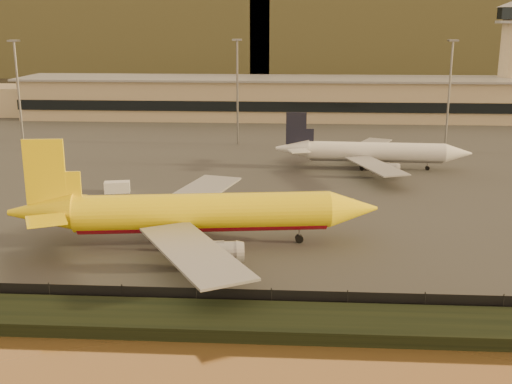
% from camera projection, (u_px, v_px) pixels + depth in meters
% --- Properties ---
extents(ground, '(900.00, 900.00, 0.00)m').
position_uv_depth(ground, '(259.00, 265.00, 80.76)').
color(ground, black).
rests_on(ground, ground).
extents(embankment, '(320.00, 7.00, 1.40)m').
position_uv_depth(embankment, '(250.00, 321.00, 64.19)').
color(embankment, black).
rests_on(embankment, ground).
extents(tarmac, '(320.00, 220.00, 0.20)m').
position_uv_depth(tarmac, '(280.00, 135.00, 172.31)').
color(tarmac, '#2D2D2D').
rests_on(tarmac, ground).
extents(perimeter_fence, '(300.00, 0.05, 2.20)m').
position_uv_depth(perimeter_fence, '(252.00, 299.00, 67.89)').
color(perimeter_fence, black).
rests_on(perimeter_fence, tarmac).
extents(terminal_building, '(202.00, 25.00, 12.60)m').
position_uv_depth(terminal_building, '(236.00, 98.00, 201.05)').
color(terminal_building, tan).
rests_on(terminal_building, tarmac).
extents(control_tower, '(11.20, 11.20, 35.50)m').
position_uv_depth(control_tower, '(511.00, 48.00, 197.17)').
color(control_tower, tan).
rests_on(control_tower, tarmac).
extents(apron_light_masts, '(152.20, 12.20, 25.40)m').
position_uv_depth(apron_light_masts, '(343.00, 84.00, 148.08)').
color(apron_light_masts, slate).
rests_on(apron_light_masts, tarmac).
extents(distant_hills, '(470.00, 160.00, 70.00)m').
position_uv_depth(distant_hills, '(258.00, 18.00, 401.65)').
color(distant_hills, brown).
rests_on(distant_hills, ground).
extents(dhl_cargo_jet, '(49.81, 48.39, 14.88)m').
position_uv_depth(dhl_cargo_jet, '(197.00, 214.00, 86.44)').
color(dhl_cargo_jet, yellow).
rests_on(dhl_cargo_jet, tarmac).
extents(white_narrowbody_jet, '(39.93, 38.99, 11.48)m').
position_uv_depth(white_narrowbody_jet, '(372.00, 152.00, 131.55)').
color(white_narrowbody_jet, silver).
rests_on(white_narrowbody_jet, tarmac).
extents(gse_vehicle_yellow, '(4.09, 2.27, 1.75)m').
position_uv_depth(gse_vehicle_yellow, '(341.00, 205.00, 103.53)').
color(gse_vehicle_yellow, yellow).
rests_on(gse_vehicle_yellow, tarmac).
extents(gse_vehicle_white, '(4.75, 2.88, 1.99)m').
position_uv_depth(gse_vehicle_white, '(117.00, 187.00, 113.91)').
color(gse_vehicle_white, silver).
rests_on(gse_vehicle_white, tarmac).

